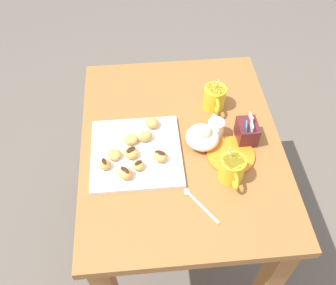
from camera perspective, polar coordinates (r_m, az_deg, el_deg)
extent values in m
plane|color=#665B51|center=(2.00, 1.41, -13.37)|extent=(8.00, 8.00, 0.00)
cube|color=#A36633|center=(1.39, 1.98, -0.28)|extent=(0.93, 0.73, 0.04)
cube|color=#A36633|center=(1.94, -8.74, 1.45)|extent=(0.07, 0.07, 0.70)
cube|color=#A36633|center=(1.98, 9.21, 2.68)|extent=(0.07, 0.07, 0.70)
cube|color=#A36633|center=(1.58, 15.20, -19.59)|extent=(0.07, 0.07, 0.70)
cube|color=white|center=(1.34, -4.86, -1.56)|extent=(0.32, 0.32, 0.02)
cylinder|color=yellow|center=(1.48, 7.08, 6.81)|extent=(0.09, 0.09, 0.09)
torus|color=yellow|center=(1.44, 7.45, 5.50)|extent=(0.06, 0.01, 0.06)
cylinder|color=#331E11|center=(1.45, 7.23, 7.96)|extent=(0.07, 0.07, 0.01)
cylinder|color=silver|center=(1.47, 7.10, 8.28)|extent=(0.05, 0.02, 0.12)
cylinder|color=yellow|center=(1.27, 9.69, -3.94)|extent=(0.09, 0.09, 0.09)
torus|color=yellow|center=(1.23, 10.20, -5.79)|extent=(0.06, 0.01, 0.06)
cylinder|color=#331E11|center=(1.23, 9.93, -2.87)|extent=(0.07, 0.07, 0.01)
cylinder|color=silver|center=(1.25, 9.75, -2.36)|extent=(0.01, 0.04, 0.12)
cylinder|color=white|center=(1.38, 7.29, 2.10)|extent=(0.06, 0.06, 0.07)
cone|color=white|center=(1.34, 7.60, 1.93)|extent=(0.02, 0.02, 0.02)
torus|color=white|center=(1.41, 7.02, 3.42)|extent=(0.05, 0.01, 0.05)
cylinder|color=white|center=(1.36, 7.41, 2.94)|extent=(0.05, 0.05, 0.01)
cube|color=#561E23|center=(1.39, 11.90, 1.61)|extent=(0.09, 0.07, 0.08)
cube|color=white|center=(1.34, 12.62, 2.41)|extent=(0.04, 0.01, 0.03)
cube|color=#2D84D1|center=(1.33, 11.88, 2.36)|extent=(0.04, 0.02, 0.03)
cube|color=white|center=(1.36, 12.52, 3.72)|extent=(0.04, 0.01, 0.03)
ellipsoid|color=white|center=(1.35, 5.27, 0.79)|extent=(0.12, 0.12, 0.07)
sphere|color=#F4E5B2|center=(1.34, 5.34, 1.44)|extent=(0.07, 0.07, 0.07)
ellipsoid|color=green|center=(1.31, 5.49, 1.58)|extent=(0.03, 0.03, 0.01)
cylinder|color=orange|center=(1.35, 9.52, -1.88)|extent=(0.17, 0.17, 0.01)
cube|color=silver|center=(1.22, 5.26, -9.77)|extent=(0.13, 0.09, 0.00)
ellipsoid|color=silver|center=(1.25, 2.89, -7.48)|extent=(0.03, 0.02, 0.01)
ellipsoid|color=#DBA351|center=(1.28, -4.52, -3.49)|extent=(0.06, 0.06, 0.03)
ellipsoid|color=#381E11|center=(1.27, -4.57, -3.07)|extent=(0.03, 0.03, 0.00)
ellipsoid|color=#DBA351|center=(1.35, -5.70, 0.50)|extent=(0.05, 0.06, 0.03)
ellipsoid|color=#DBA351|center=(1.35, -3.52, 0.98)|extent=(0.06, 0.07, 0.04)
ellipsoid|color=#DBA351|center=(1.26, -6.53, -4.67)|extent=(0.07, 0.07, 0.04)
ellipsoid|color=#381E11|center=(1.24, -6.61, -4.13)|extent=(0.04, 0.04, 0.00)
ellipsoid|color=#DBA351|center=(1.31, -5.65, -1.55)|extent=(0.07, 0.07, 0.03)
ellipsoid|color=#381E11|center=(1.30, -5.71, -1.07)|extent=(0.04, 0.04, 0.00)
ellipsoid|color=#DBA351|center=(1.29, -1.21, -2.08)|extent=(0.07, 0.07, 0.04)
ellipsoid|color=#381E11|center=(1.28, -1.23, -1.55)|extent=(0.03, 0.04, 0.00)
ellipsoid|color=#DBA351|center=(1.39, -2.45, 3.01)|extent=(0.06, 0.06, 0.04)
ellipsoid|color=#DBA351|center=(1.32, -8.20, -1.82)|extent=(0.06, 0.05, 0.03)
ellipsoid|color=#DBA351|center=(1.29, -9.62, -3.31)|extent=(0.04, 0.04, 0.03)
ellipsoid|color=#381E11|center=(1.28, -9.72, -2.82)|extent=(0.03, 0.02, 0.00)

